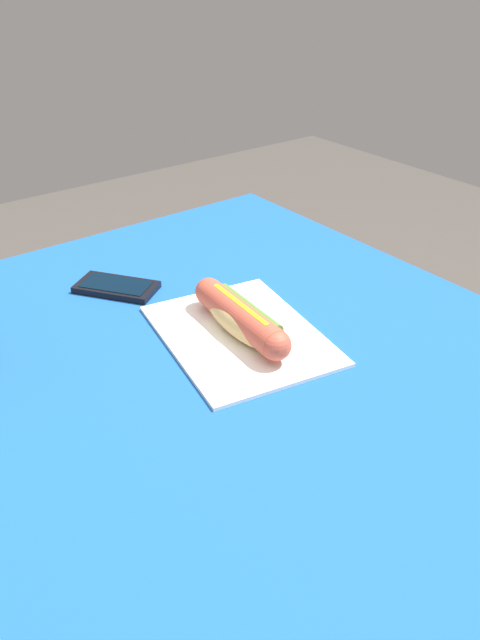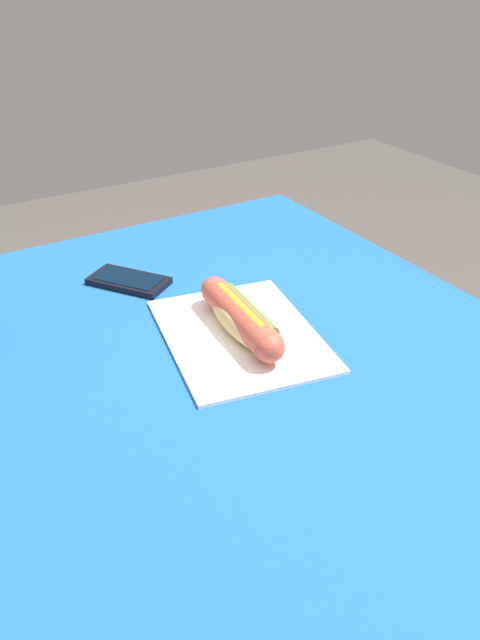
{
  "view_description": "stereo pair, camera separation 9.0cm",
  "coord_description": "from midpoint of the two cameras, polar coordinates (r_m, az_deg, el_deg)",
  "views": [
    {
      "loc": [
        0.58,
        -0.44,
        1.3
      ],
      "look_at": [
        -0.06,
        0.04,
        0.81
      ],
      "focal_mm": 34.74,
      "sensor_mm": 36.0,
      "label": 1
    },
    {
      "loc": [
        0.64,
        -0.37,
        1.3
      ],
      "look_at": [
        -0.06,
        0.04,
        0.81
      ],
      "focal_mm": 34.74,
      "sensor_mm": 36.0,
      "label": 2
    }
  ],
  "objects": [
    {
      "name": "cell_phone",
      "position": [
        1.12,
        -7.94,
        3.53
      ],
      "size": [
        0.15,
        0.14,
        0.01
      ],
      "color": "black",
      "rests_on": "dining_table"
    },
    {
      "name": "hot_dog",
      "position": [
        0.94,
        2.79,
        0.16
      ],
      "size": [
        0.23,
        0.07,
        0.05
      ],
      "color": "#DBB26B",
      "rests_on": "paper_wrapper"
    },
    {
      "name": "dining_table",
      "position": [
        0.99,
        2.16,
        -10.83
      ],
      "size": [
        1.11,
        0.91,
        0.78
      ],
      "color": "brown",
      "rests_on": "ground"
    },
    {
      "name": "paper_wrapper",
      "position": [
        0.96,
        2.69,
        -1.46
      ],
      "size": [
        0.33,
        0.27,
        0.01
      ],
      "primitive_type": "cube",
      "rotation": [
        0.0,
        0.0,
        -0.18
      ],
      "color": "white",
      "rests_on": "dining_table"
    }
  ]
}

